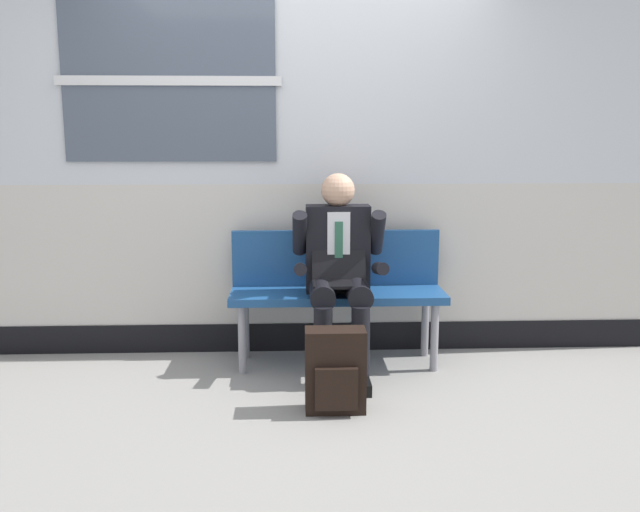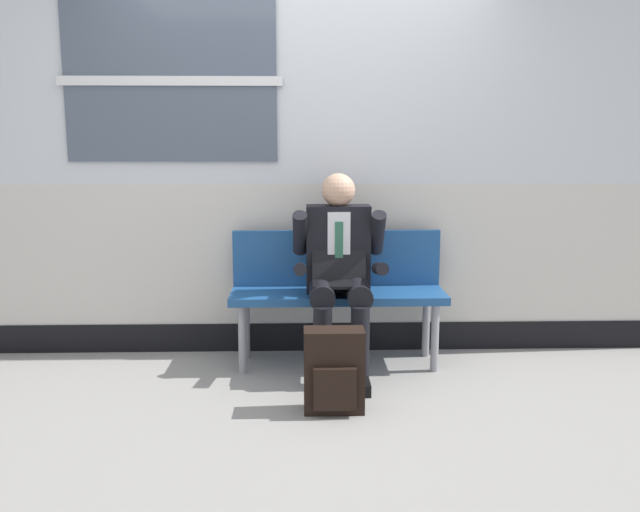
% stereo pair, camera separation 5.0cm
% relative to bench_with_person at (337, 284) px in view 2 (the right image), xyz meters
% --- Properties ---
extents(ground_plane, '(18.00, 18.00, 0.00)m').
position_rel_bench_with_person_xyz_m(ground_plane, '(-0.24, -0.42, -0.52)').
color(ground_plane, gray).
extents(station_wall, '(5.59, 0.17, 3.03)m').
position_rel_bench_with_person_xyz_m(station_wall, '(-0.25, 0.28, 0.98)').
color(station_wall, silver).
rests_on(station_wall, ground).
extents(bench_with_person, '(1.36, 0.42, 0.85)m').
position_rel_bench_with_person_xyz_m(bench_with_person, '(0.00, 0.00, 0.00)').
color(bench_with_person, navy).
rests_on(bench_with_person, ground).
extents(person_seated, '(0.57, 0.70, 1.23)m').
position_rel_bench_with_person_xyz_m(person_seated, '(0.00, -0.19, 0.14)').
color(person_seated, black).
rests_on(person_seated, ground).
extents(backpack, '(0.32, 0.20, 0.45)m').
position_rel_bench_with_person_xyz_m(backpack, '(-0.06, -0.83, -0.30)').
color(backpack, black).
rests_on(backpack, ground).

